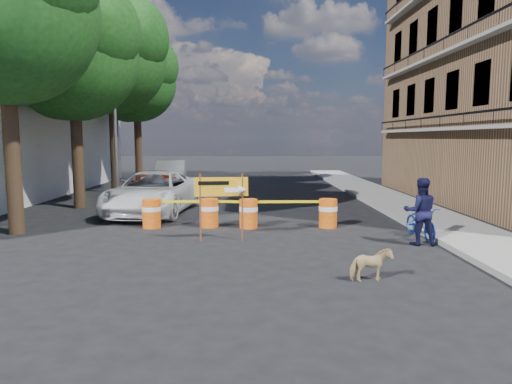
{
  "coord_description": "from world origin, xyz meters",
  "views": [
    {
      "loc": [
        0.02,
        -11.24,
        2.79
      ],
      "look_at": [
        0.21,
        1.35,
        1.3
      ],
      "focal_mm": 32.0,
      "sensor_mm": 36.0,
      "label": 1
    }
  ],
  "objects_px": {
    "barrel_far_left": "(152,213)",
    "dog": "(371,265)",
    "barrel_mid_right": "(249,213)",
    "barrel_far_right": "(328,213)",
    "bicycle": "(421,208)",
    "sedan_silver": "(171,174)",
    "detour_sign": "(228,192)",
    "barrel_mid_left": "(209,212)",
    "pedestrian": "(420,211)",
    "sedan_red": "(153,185)",
    "suv_white": "(154,193)"
  },
  "relations": [
    {
      "from": "barrel_mid_right",
      "to": "barrel_far_right",
      "type": "xyz_separation_m",
      "value": [
        2.49,
        0.03,
        0.0
      ]
    },
    {
      "from": "dog",
      "to": "suv_white",
      "type": "xyz_separation_m",
      "value": [
        -5.93,
        8.27,
        0.44
      ]
    },
    {
      "from": "barrel_mid_left",
      "to": "sedan_silver",
      "type": "bearing_deg",
      "value": 105.09
    },
    {
      "from": "sedan_red",
      "to": "barrel_mid_left",
      "type": "bearing_deg",
      "value": -61.91
    },
    {
      "from": "barrel_far_left",
      "to": "sedan_silver",
      "type": "xyz_separation_m",
      "value": [
        -1.45,
        12.09,
        0.28
      ]
    },
    {
      "from": "barrel_mid_right",
      "to": "detour_sign",
      "type": "relative_size",
      "value": 0.49
    },
    {
      "from": "barrel_far_left",
      "to": "sedan_silver",
      "type": "height_order",
      "value": "sedan_silver"
    },
    {
      "from": "barrel_mid_right",
      "to": "detour_sign",
      "type": "xyz_separation_m",
      "value": [
        -0.54,
        -1.85,
        0.89
      ]
    },
    {
      "from": "barrel_far_left",
      "to": "dog",
      "type": "relative_size",
      "value": 1.13
    },
    {
      "from": "dog",
      "to": "suv_white",
      "type": "distance_m",
      "value": 10.19
    },
    {
      "from": "detour_sign",
      "to": "bicycle",
      "type": "height_order",
      "value": "detour_sign"
    },
    {
      "from": "barrel_mid_right",
      "to": "dog",
      "type": "xyz_separation_m",
      "value": [
        2.39,
        -5.42,
        -0.13
      ]
    },
    {
      "from": "dog",
      "to": "barrel_mid_right",
      "type": "bearing_deg",
      "value": 13.25
    },
    {
      "from": "bicycle",
      "to": "sedan_red",
      "type": "height_order",
      "value": "bicycle"
    },
    {
      "from": "barrel_far_left",
      "to": "barrel_mid_right",
      "type": "distance_m",
      "value": 3.03
    },
    {
      "from": "suv_white",
      "to": "sedan_red",
      "type": "height_order",
      "value": "suv_white"
    },
    {
      "from": "barrel_far_left",
      "to": "dog",
      "type": "distance_m",
      "value": 7.72
    },
    {
      "from": "barrel_far_left",
      "to": "suv_white",
      "type": "relative_size",
      "value": 0.16
    },
    {
      "from": "barrel_mid_right",
      "to": "bicycle",
      "type": "relative_size",
      "value": 0.52
    },
    {
      "from": "sedan_silver",
      "to": "bicycle",
      "type": "bearing_deg",
      "value": -61.85
    },
    {
      "from": "barrel_far_left",
      "to": "detour_sign",
      "type": "bearing_deg",
      "value": -37.58
    },
    {
      "from": "barrel_far_left",
      "to": "bicycle",
      "type": "distance_m",
      "value": 8.02
    },
    {
      "from": "barrel_mid_left",
      "to": "suv_white",
      "type": "bearing_deg",
      "value": 130.39
    },
    {
      "from": "barrel_mid_left",
      "to": "detour_sign",
      "type": "bearing_deg",
      "value": -70.68
    },
    {
      "from": "detour_sign",
      "to": "barrel_far_right",
      "type": "bearing_deg",
      "value": 25.97
    },
    {
      "from": "barrel_mid_left",
      "to": "bicycle",
      "type": "relative_size",
      "value": 0.52
    },
    {
      "from": "barrel_far_right",
      "to": "detour_sign",
      "type": "bearing_deg",
      "value": -148.15
    },
    {
      "from": "detour_sign",
      "to": "bicycle",
      "type": "xyz_separation_m",
      "value": [
        5.35,
        0.25,
        -0.49
      ]
    },
    {
      "from": "barrel_far_right",
      "to": "sedan_silver",
      "type": "distance_m",
      "value": 13.99
    },
    {
      "from": "bicycle",
      "to": "sedan_silver",
      "type": "bearing_deg",
      "value": 119.34
    },
    {
      "from": "suv_white",
      "to": "sedan_silver",
      "type": "height_order",
      "value": "suv_white"
    },
    {
      "from": "sedan_red",
      "to": "pedestrian",
      "type": "bearing_deg",
      "value": -42.7
    },
    {
      "from": "barrel_mid_right",
      "to": "dog",
      "type": "bearing_deg",
      "value": -66.17
    },
    {
      "from": "dog",
      "to": "bicycle",
      "type": "bearing_deg",
      "value": -42.8
    },
    {
      "from": "detour_sign",
      "to": "suv_white",
      "type": "height_order",
      "value": "detour_sign"
    },
    {
      "from": "detour_sign",
      "to": "dog",
      "type": "height_order",
      "value": "detour_sign"
    },
    {
      "from": "barrel_mid_left",
      "to": "sedan_red",
      "type": "distance_m",
      "value": 6.99
    },
    {
      "from": "barrel_mid_right",
      "to": "dog",
      "type": "distance_m",
      "value": 5.93
    },
    {
      "from": "barrel_mid_right",
      "to": "sedan_silver",
      "type": "xyz_separation_m",
      "value": [
        -4.48,
        12.15,
        0.28
      ]
    },
    {
      "from": "barrel_far_left",
      "to": "barrel_mid_left",
      "type": "relative_size",
      "value": 1.0
    },
    {
      "from": "barrel_mid_right",
      "to": "pedestrian",
      "type": "xyz_separation_m",
      "value": [
        4.5,
        -2.33,
        0.41
      ]
    },
    {
      "from": "dog",
      "to": "pedestrian",
      "type": "bearing_deg",
      "value": -44.85
    },
    {
      "from": "barrel_mid_right",
      "to": "sedan_red",
      "type": "relative_size",
      "value": 0.22
    },
    {
      "from": "barrel_far_left",
      "to": "barrel_far_right",
      "type": "bearing_deg",
      "value": -0.36
    },
    {
      "from": "detour_sign",
      "to": "barrel_mid_right",
      "type": "bearing_deg",
      "value": 67.89
    },
    {
      "from": "pedestrian",
      "to": "sedan_silver",
      "type": "xyz_separation_m",
      "value": [
        -8.98,
        14.48,
        -0.13
      ]
    },
    {
      "from": "detour_sign",
      "to": "bicycle",
      "type": "distance_m",
      "value": 5.37
    },
    {
      "from": "bicycle",
      "to": "sedan_red",
      "type": "relative_size",
      "value": 0.42
    },
    {
      "from": "barrel_far_left",
      "to": "dog",
      "type": "xyz_separation_m",
      "value": [
        5.43,
        -5.49,
        -0.13
      ]
    },
    {
      "from": "barrel_mid_left",
      "to": "pedestrian",
      "type": "xyz_separation_m",
      "value": [
        5.74,
        -2.47,
        0.41
      ]
    }
  ]
}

